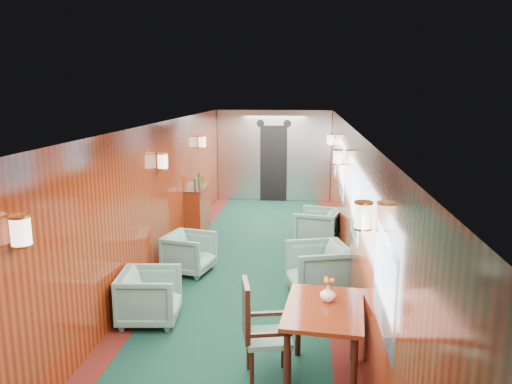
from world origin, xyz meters
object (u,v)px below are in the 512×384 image
dining_table (324,319)px  armchair_right_far (317,228)px  armchair_left_far (189,253)px  armchair_left_near (150,296)px  armchair_right_near (318,270)px  side_chair (258,327)px  credenza (198,209)px

dining_table → armchair_right_far: size_ratio=1.46×
armchair_left_far → armchair_right_far: bearing=-39.1°
armchair_left_near → armchair_right_far: 4.03m
armchair_left_far → armchair_right_near: (2.05, -0.68, 0.05)m
armchair_left_near → armchair_right_near: 2.40m
dining_table → armchair_left_far: size_ratio=1.60×
dining_table → armchair_left_near: dining_table is taller
side_chair → armchair_left_far: side_chair is taller
armchair_left_far → credenza: bearing=21.9°
credenza → armchair_right_far: 2.54m
armchair_left_near → armchair_right_far: size_ratio=0.95×
armchair_left_far → armchair_right_far: size_ratio=0.91×
side_chair → armchair_left_near: side_chair is taller
armchair_left_near → armchair_right_near: armchair_right_near is taller
side_chair → armchair_left_far: size_ratio=1.47×
armchair_right_far → armchair_left_near: bearing=-18.3°
side_chair → armchair_right_near: 2.33m
dining_table → side_chair: bearing=-173.3°
dining_table → side_chair: 0.66m
armchair_left_far → armchair_right_far: 2.64m
dining_table → credenza: (-2.42, 5.20, -0.19)m
armchair_right_near → armchair_right_far: 2.30m
dining_table → credenza: bearing=120.2°
armchair_left_near → armchair_left_far: armchair_left_near is taller
credenza → armchair_right_near: size_ratio=1.50×
armchair_left_near → armchair_left_far: bearing=-8.6°
armchair_right_near → armchair_left_near: bearing=-78.6°
side_chair → armchair_left_near: size_ratio=1.42×
credenza → armchair_right_near: 3.84m
dining_table → armchair_left_near: bearing=157.6°
side_chair → credenza: (-1.77, 5.22, -0.08)m
armchair_left_near → armchair_right_far: (2.17, 3.39, 0.02)m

